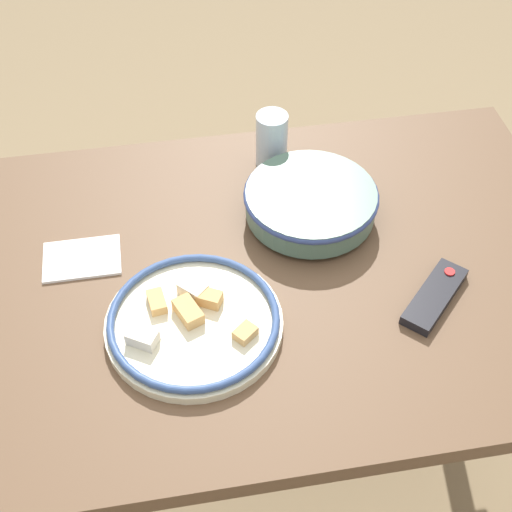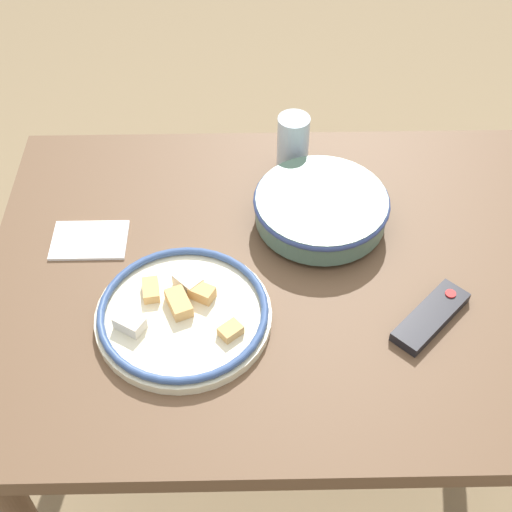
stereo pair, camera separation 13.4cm
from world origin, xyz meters
name	(u,v)px [view 2 (the right image)]	position (x,y,z in m)	size (l,w,h in m)	color
ground_plane	(281,450)	(0.00, 0.00, 0.00)	(8.00, 8.00, 0.00)	#7F6B4C
dining_table	(290,300)	(0.00, 0.00, 0.64)	(1.17, 0.85, 0.73)	brown
noodle_bowl	(321,208)	(-0.06, -0.13, 0.77)	(0.27, 0.27, 0.07)	#4C6B5B
food_plate	(183,313)	(0.20, 0.12, 0.75)	(0.32, 0.32, 0.04)	beige
tv_remote	(431,317)	(-0.24, 0.13, 0.74)	(0.16, 0.16, 0.02)	black
drinking_glass	(293,143)	(-0.02, -0.31, 0.79)	(0.07, 0.07, 0.13)	silver
folded_napkin	(90,240)	(0.40, -0.08, 0.73)	(0.15, 0.10, 0.01)	white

